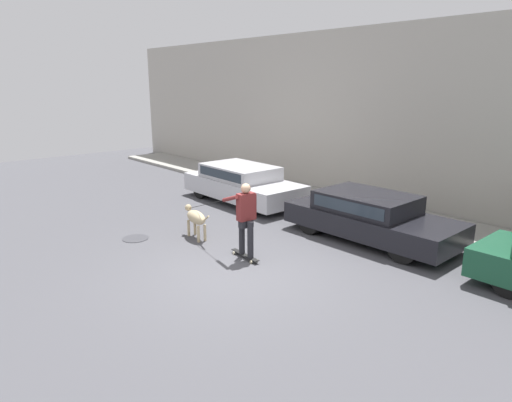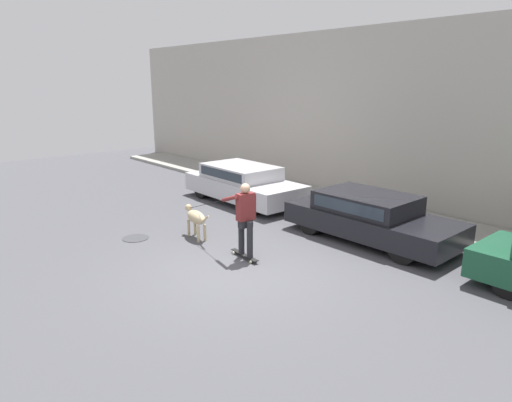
# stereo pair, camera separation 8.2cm
# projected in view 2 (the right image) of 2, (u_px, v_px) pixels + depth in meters

# --- Properties ---
(ground_plane) EXTENTS (36.00, 36.00, 0.00)m
(ground_plane) POSITION_uv_depth(u_px,v_px,m) (237.00, 272.00, 9.48)
(ground_plane) COLOR #47474C
(back_wall) EXTENTS (32.00, 0.30, 5.52)m
(back_wall) POSITION_uv_depth(u_px,v_px,m) (425.00, 120.00, 13.24)
(back_wall) COLOR #ADA89E
(back_wall) RESTS_ON ground_plane
(sidewalk_curb) EXTENTS (30.00, 1.96, 0.12)m
(sidewalk_curb) POSITION_uv_depth(u_px,v_px,m) (396.00, 216.00, 13.19)
(sidewalk_curb) COLOR gray
(sidewalk_curb) RESTS_ON ground_plane
(parked_car_0) EXTENTS (4.37, 1.89, 1.20)m
(parked_car_0) POSITION_uv_depth(u_px,v_px,m) (243.00, 184.00, 14.91)
(parked_car_0) COLOR black
(parked_car_0) RESTS_ON ground_plane
(parked_car_1) EXTENTS (4.34, 1.85, 1.17)m
(parked_car_1) POSITION_uv_depth(u_px,v_px,m) (370.00, 217.00, 11.28)
(parked_car_1) COLOR black
(parked_car_1) RESTS_ON ground_plane
(dog) EXTENTS (1.28, 0.44, 0.78)m
(dog) POSITION_uv_depth(u_px,v_px,m) (196.00, 218.00, 11.43)
(dog) COLOR tan
(dog) RESTS_ON ground_plane
(skateboarder) EXTENTS (2.77, 0.56, 1.73)m
(skateboarder) POSITION_uv_depth(u_px,v_px,m) (245.00, 216.00, 9.95)
(skateboarder) COLOR beige
(skateboarder) RESTS_ON ground_plane
(manhole_cover) EXTENTS (0.65, 0.65, 0.01)m
(manhole_cover) POSITION_uv_depth(u_px,v_px,m) (136.00, 238.00, 11.52)
(manhole_cover) COLOR #38383D
(manhole_cover) RESTS_ON ground_plane
(fire_hydrant) EXTENTS (0.18, 0.18, 0.79)m
(fire_hydrant) POSITION_uv_depth(u_px,v_px,m) (219.00, 174.00, 17.40)
(fire_hydrant) COLOR red
(fire_hydrant) RESTS_ON ground_plane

